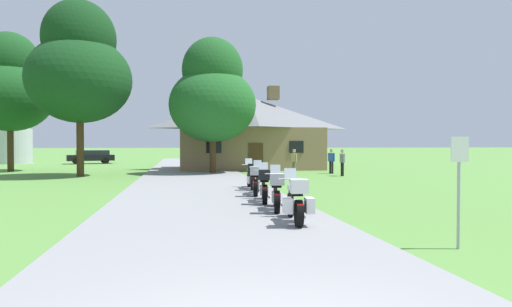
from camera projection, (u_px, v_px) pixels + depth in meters
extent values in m
plane|color=#56893D|center=(197.00, 181.00, 23.60)|extent=(500.00, 500.00, 0.00)
cube|color=gray|center=(198.00, 184.00, 21.62)|extent=(6.40, 80.00, 0.06)
cylinder|color=black|center=(290.00, 205.00, 11.68)|extent=(0.18, 0.65, 0.64)
cylinder|color=black|center=(299.00, 213.00, 10.25)|extent=(0.22, 0.65, 0.64)
cube|color=silver|center=(294.00, 207.00, 10.94)|extent=(0.32, 0.59, 0.30)
ellipsoid|color=silver|center=(293.00, 188.00, 11.19)|extent=(0.36, 0.55, 0.26)
cube|color=black|center=(296.00, 193.00, 10.74)|extent=(0.34, 0.55, 0.10)
cylinder|color=silver|center=(291.00, 179.00, 11.63)|extent=(0.66, 0.10, 0.03)
cylinder|color=silver|center=(290.00, 191.00, 11.68)|extent=(0.09, 0.24, 0.73)
cube|color=#B2BCC6|center=(290.00, 173.00, 11.73)|extent=(0.33, 0.14, 0.27)
sphere|color=silver|center=(291.00, 184.00, 11.63)|extent=(0.11, 0.11, 0.11)
cube|color=silver|center=(299.00, 186.00, 10.18)|extent=(0.44, 0.40, 0.32)
cube|color=red|center=(300.00, 205.00, 10.02)|extent=(0.14, 0.05, 0.06)
cylinder|color=silver|center=(302.00, 215.00, 10.58)|extent=(0.13, 0.55, 0.07)
cube|color=silver|center=(287.00, 205.00, 10.28)|extent=(0.24, 0.42, 0.36)
cube|color=silver|center=(309.00, 205.00, 10.31)|extent=(0.24, 0.42, 0.36)
cylinder|color=black|center=(275.00, 196.00, 13.74)|extent=(0.22, 0.65, 0.64)
cylinder|color=black|center=(277.00, 202.00, 12.30)|extent=(0.27, 0.66, 0.64)
cube|color=silver|center=(276.00, 197.00, 13.00)|extent=(0.36, 0.60, 0.30)
ellipsoid|color=black|center=(276.00, 181.00, 13.25)|extent=(0.39, 0.57, 0.26)
cube|color=black|center=(276.00, 185.00, 12.79)|extent=(0.37, 0.56, 0.10)
cylinder|color=silver|center=(275.00, 174.00, 13.68)|extent=(0.66, 0.15, 0.03)
cylinder|color=silver|center=(275.00, 184.00, 13.73)|extent=(0.10, 0.24, 0.73)
cube|color=#B2BCC6|center=(275.00, 169.00, 13.78)|extent=(0.33, 0.17, 0.27)
sphere|color=silver|center=(275.00, 178.00, 13.69)|extent=(0.11, 0.11, 0.11)
cube|color=#B7B7BC|center=(277.00, 179.00, 12.24)|extent=(0.46, 0.43, 0.32)
cube|color=red|center=(277.00, 195.00, 12.07)|extent=(0.14, 0.05, 0.06)
cylinder|color=silver|center=(281.00, 204.00, 12.62)|extent=(0.17, 0.55, 0.07)
cylinder|color=black|center=(263.00, 190.00, 15.59)|extent=(0.21, 0.65, 0.64)
cylinder|color=black|center=(265.00, 194.00, 14.15)|extent=(0.25, 0.66, 0.64)
cube|color=silver|center=(264.00, 190.00, 14.85)|extent=(0.34, 0.59, 0.30)
ellipsoid|color=#195B33|center=(264.00, 176.00, 15.10)|extent=(0.38, 0.56, 0.26)
cube|color=black|center=(264.00, 180.00, 14.64)|extent=(0.36, 0.56, 0.10)
cylinder|color=silver|center=(263.00, 170.00, 15.53)|extent=(0.66, 0.13, 0.03)
cylinder|color=silver|center=(263.00, 180.00, 15.58)|extent=(0.10, 0.24, 0.73)
cube|color=#B2BCC6|center=(263.00, 166.00, 15.63)|extent=(0.33, 0.16, 0.27)
sphere|color=silver|center=(263.00, 174.00, 15.54)|extent=(0.11, 0.11, 0.11)
cube|color=black|center=(265.00, 175.00, 14.09)|extent=(0.45, 0.42, 0.32)
cube|color=red|center=(265.00, 188.00, 13.92)|extent=(0.14, 0.05, 0.06)
cylinder|color=silver|center=(269.00, 196.00, 14.47)|extent=(0.15, 0.55, 0.07)
cylinder|color=black|center=(257.00, 184.00, 17.74)|extent=(0.25, 0.65, 0.64)
cylinder|color=black|center=(256.00, 188.00, 16.30)|extent=(0.29, 0.66, 0.64)
cube|color=silver|center=(257.00, 184.00, 17.00)|extent=(0.37, 0.60, 0.30)
ellipsoid|color=black|center=(257.00, 172.00, 17.25)|extent=(0.40, 0.57, 0.26)
cube|color=black|center=(256.00, 176.00, 16.79)|extent=(0.39, 0.57, 0.10)
cylinder|color=silver|center=(257.00, 167.00, 17.68)|extent=(0.65, 0.17, 0.03)
cylinder|color=silver|center=(257.00, 175.00, 17.73)|extent=(0.11, 0.24, 0.73)
cube|color=#B2BCC6|center=(258.00, 164.00, 17.78)|extent=(0.34, 0.18, 0.27)
sphere|color=silver|center=(257.00, 171.00, 17.69)|extent=(0.11, 0.11, 0.11)
cube|color=#B7B7BC|center=(256.00, 171.00, 16.24)|extent=(0.47, 0.44, 0.32)
cube|color=red|center=(255.00, 182.00, 16.08)|extent=(0.14, 0.06, 0.06)
cylinder|color=silver|center=(260.00, 190.00, 16.61)|extent=(0.19, 0.55, 0.07)
cylinder|color=black|center=(249.00, 180.00, 19.96)|extent=(0.13, 0.64, 0.64)
cylinder|color=black|center=(253.00, 183.00, 18.54)|extent=(0.18, 0.65, 0.64)
cube|color=silver|center=(251.00, 180.00, 19.23)|extent=(0.28, 0.57, 0.30)
ellipsoid|color=#195B33|center=(250.00, 169.00, 19.48)|extent=(0.32, 0.53, 0.26)
cube|color=black|center=(251.00, 172.00, 19.02)|extent=(0.30, 0.53, 0.10)
cylinder|color=silver|center=(249.00, 165.00, 19.91)|extent=(0.66, 0.06, 0.03)
cylinder|color=silver|center=(249.00, 172.00, 19.96)|extent=(0.07, 0.24, 0.73)
cube|color=#B2BCC6|center=(249.00, 161.00, 20.01)|extent=(0.32, 0.12, 0.27)
sphere|color=silver|center=(249.00, 168.00, 19.91)|extent=(0.11, 0.11, 0.11)
cube|color=black|center=(253.00, 168.00, 18.47)|extent=(0.41, 0.37, 0.32)
cube|color=red|center=(253.00, 178.00, 18.31)|extent=(0.14, 0.03, 0.06)
cylinder|color=silver|center=(255.00, 184.00, 18.87)|extent=(0.09, 0.55, 0.07)
cube|color=#896B4C|center=(249.00, 149.00, 35.79)|extent=(11.14, 6.42, 3.30)
pyramid|color=slate|center=(249.00, 113.00, 35.73)|extent=(11.81, 6.80, 2.59)
cube|color=brown|center=(273.00, 93.00, 36.03)|extent=(0.90, 0.90, 1.10)
cube|color=#472D19|center=(256.00, 157.00, 32.61)|extent=(1.10, 0.08, 2.10)
cube|color=black|center=(214.00, 147.00, 32.07)|extent=(1.10, 0.06, 0.90)
cube|color=black|center=(296.00, 147.00, 33.12)|extent=(1.10, 0.06, 0.90)
cylinder|color=black|center=(330.00, 167.00, 30.05)|extent=(0.14, 0.14, 0.86)
cylinder|color=black|center=(332.00, 167.00, 29.93)|extent=(0.14, 0.14, 0.86)
cube|color=#2D56AD|center=(331.00, 157.00, 29.98)|extent=(0.39, 0.42, 0.56)
cylinder|color=#2D56AD|center=(329.00, 157.00, 30.13)|extent=(0.09, 0.09, 0.58)
cylinder|color=#2D56AD|center=(334.00, 157.00, 29.82)|extent=(0.09, 0.09, 0.58)
sphere|color=tan|center=(331.00, 151.00, 29.97)|extent=(0.21, 0.21, 0.21)
cylinder|color=#B2AD99|center=(331.00, 149.00, 29.96)|extent=(0.22, 0.22, 0.05)
cylinder|color=black|center=(342.00, 169.00, 27.75)|extent=(0.14, 0.14, 0.86)
cylinder|color=black|center=(343.00, 169.00, 27.57)|extent=(0.14, 0.14, 0.86)
cube|color=gray|center=(342.00, 158.00, 27.65)|extent=(0.23, 0.36, 0.56)
cylinder|color=gray|center=(341.00, 158.00, 27.88)|extent=(0.09, 0.09, 0.58)
cylinder|color=gray|center=(344.00, 158.00, 27.42)|extent=(0.09, 0.09, 0.58)
sphere|color=tan|center=(342.00, 151.00, 27.64)|extent=(0.21, 0.21, 0.21)
cylinder|color=#B2AD99|center=(342.00, 150.00, 27.64)|extent=(0.22, 0.22, 0.05)
cylinder|color=#75664C|center=(293.00, 168.00, 29.03)|extent=(0.14, 0.14, 0.86)
cylinder|color=#75664C|center=(295.00, 168.00, 28.88)|extent=(0.14, 0.14, 0.86)
cube|color=tan|center=(294.00, 157.00, 28.94)|extent=(0.35, 0.42, 0.56)
cylinder|color=tan|center=(292.00, 158.00, 29.13)|extent=(0.09, 0.09, 0.58)
cylinder|color=tan|center=(296.00, 158.00, 28.75)|extent=(0.09, 0.09, 0.58)
sphere|color=tan|center=(294.00, 151.00, 28.93)|extent=(0.21, 0.21, 0.21)
cylinder|color=#B2AD99|center=(294.00, 150.00, 28.93)|extent=(0.22, 0.22, 0.05)
cylinder|color=#9EA0A5|center=(459.00, 194.00, 8.32)|extent=(0.06, 0.06, 2.10)
cube|color=silver|center=(460.00, 149.00, 8.29)|extent=(0.36, 0.02, 0.48)
cylinder|color=#422D19|center=(213.00, 151.00, 30.05)|extent=(0.44, 0.44, 3.07)
ellipsoid|color=#1E5623|center=(213.00, 105.00, 29.99)|extent=(5.95, 5.95, 5.06)
ellipsoid|color=#1B4E20|center=(213.00, 70.00, 29.94)|extent=(4.16, 4.16, 4.46)
cylinder|color=#422D19|center=(10.00, 145.00, 32.28)|extent=(0.44, 0.44, 3.89)
ellipsoid|color=#194C1E|center=(10.00, 96.00, 32.21)|extent=(6.06, 6.06, 5.15)
ellipsoid|color=#16441B|center=(10.00, 63.00, 32.16)|extent=(4.24, 4.24, 4.54)
cylinder|color=#422D19|center=(80.00, 142.00, 27.26)|extent=(0.44, 0.44, 4.29)
ellipsoid|color=#143D19|center=(80.00, 80.00, 27.18)|extent=(6.33, 6.33, 5.38)
ellipsoid|color=#123716|center=(79.00, 39.00, 27.13)|extent=(4.43, 4.43, 4.75)
cylinder|color=#B2B7BC|center=(14.00, 127.00, 45.65)|extent=(3.46, 3.46, 7.71)
cone|color=#999EA3|center=(14.00, 86.00, 45.56)|extent=(3.53, 3.53, 0.86)
cylinder|color=gray|center=(14.00, 127.00, 45.65)|extent=(3.56, 3.56, 0.15)
cube|color=black|center=(90.00, 158.00, 45.53)|extent=(4.93, 3.06, 0.60)
cube|color=black|center=(92.00, 153.00, 45.61)|extent=(3.55, 2.46, 0.48)
cylinder|color=black|center=(76.00, 161.00, 44.15)|extent=(0.68, 0.39, 0.64)
cylinder|color=black|center=(75.00, 161.00, 45.67)|extent=(0.68, 0.39, 0.64)
cylinder|color=black|center=(106.00, 161.00, 45.40)|extent=(0.68, 0.39, 0.64)
cylinder|color=black|center=(104.00, 160.00, 46.92)|extent=(0.68, 0.39, 0.64)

